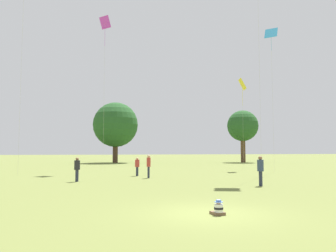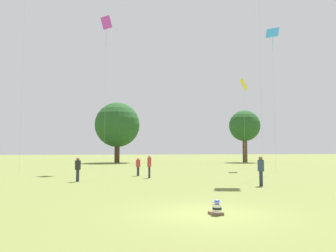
{
  "view_description": "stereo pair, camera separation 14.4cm",
  "coord_description": "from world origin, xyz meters",
  "px_view_note": "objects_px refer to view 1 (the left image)",
  "views": [
    {
      "loc": [
        -3.77,
        -10.99,
        2.2
      ],
      "look_at": [
        0.07,
        7.16,
        3.57
      ],
      "focal_mm": 35.0,
      "sensor_mm": 36.0,
      "label": 1
    },
    {
      "loc": [
        -3.63,
        -11.02,
        2.2
      ],
      "look_at": [
        0.07,
        7.16,
        3.57
      ],
      "focal_mm": 35.0,
      "sensor_mm": 36.0,
      "label": 2
    }
  ],
  "objects_px": {
    "person_standing_2": "(77,167)",
    "kite_2": "(271,36)",
    "seated_toddler": "(218,209)",
    "distant_tree_1": "(116,125)",
    "person_standing_0": "(149,164)",
    "kite_5": "(105,27)",
    "distant_tree_0": "(243,126)",
    "kite_4": "(242,86)",
    "person_standing_3": "(137,165)",
    "person_standing_1": "(260,168)"
  },
  "relations": [
    {
      "from": "person_standing_2",
      "to": "kite_2",
      "type": "relative_size",
      "value": 0.11
    },
    {
      "from": "seated_toddler",
      "to": "distant_tree_1",
      "type": "relative_size",
      "value": 0.05
    },
    {
      "from": "seated_toddler",
      "to": "person_standing_0",
      "type": "bearing_deg",
      "value": 81.66
    },
    {
      "from": "person_standing_2",
      "to": "kite_5",
      "type": "xyz_separation_m",
      "value": [
        1.92,
        11.16,
        14.47
      ]
    },
    {
      "from": "kite_5",
      "to": "distant_tree_0",
      "type": "distance_m",
      "value": 33.25
    },
    {
      "from": "person_standing_2",
      "to": "kite_4",
      "type": "relative_size",
      "value": 0.16
    },
    {
      "from": "kite_2",
      "to": "kite_4",
      "type": "xyz_separation_m",
      "value": [
        -1.38,
        4.07,
        -4.4
      ]
    },
    {
      "from": "person_standing_3",
      "to": "distant_tree_1",
      "type": "distance_m",
      "value": 30.42
    },
    {
      "from": "distant_tree_0",
      "to": "kite_2",
      "type": "bearing_deg",
      "value": -108.33
    },
    {
      "from": "person_standing_3",
      "to": "distant_tree_0",
      "type": "bearing_deg",
      "value": 75.91
    },
    {
      "from": "person_standing_1",
      "to": "kite_5",
      "type": "bearing_deg",
      "value": 1.96
    },
    {
      "from": "person_standing_2",
      "to": "distant_tree_0",
      "type": "relative_size",
      "value": 0.18
    },
    {
      "from": "person_standing_1",
      "to": "kite_2",
      "type": "xyz_separation_m",
      "value": [
        7.39,
        11.25,
        12.76
      ]
    },
    {
      "from": "person_standing_2",
      "to": "kite_5",
      "type": "bearing_deg",
      "value": -161.05
    },
    {
      "from": "person_standing_2",
      "to": "kite_4",
      "type": "distance_m",
      "value": 21.73
    },
    {
      "from": "person_standing_2",
      "to": "distant_tree_1",
      "type": "xyz_separation_m",
      "value": [
        4.29,
        34.06,
        5.62
      ]
    },
    {
      "from": "person_standing_0",
      "to": "kite_2",
      "type": "xyz_separation_m",
      "value": [
        13.3,
        4.28,
        12.73
      ]
    },
    {
      "from": "person_standing_0",
      "to": "person_standing_1",
      "type": "relative_size",
      "value": 1.0
    },
    {
      "from": "kite_2",
      "to": "kite_5",
      "type": "distance_m",
      "value": 17.52
    },
    {
      "from": "kite_2",
      "to": "distant_tree_0",
      "type": "height_order",
      "value": "kite_2"
    },
    {
      "from": "person_standing_2",
      "to": "person_standing_0",
      "type": "bearing_deg",
      "value": 137.71
    },
    {
      "from": "person_standing_0",
      "to": "distant_tree_0",
      "type": "distance_m",
      "value": 36.84
    },
    {
      "from": "person_standing_0",
      "to": "person_standing_1",
      "type": "height_order",
      "value": "person_standing_0"
    },
    {
      "from": "person_standing_2",
      "to": "kite_2",
      "type": "height_order",
      "value": "kite_2"
    },
    {
      "from": "seated_toddler",
      "to": "kite_4",
      "type": "xyz_separation_m",
      "value": [
        11.77,
        23.28,
        9.24
      ]
    },
    {
      "from": "person_standing_0",
      "to": "kite_2",
      "type": "bearing_deg",
      "value": 9.3
    },
    {
      "from": "distant_tree_1",
      "to": "distant_tree_0",
      "type": "bearing_deg",
      "value": -7.28
    },
    {
      "from": "kite_2",
      "to": "seated_toddler",
      "type": "bearing_deg",
      "value": -38.36
    },
    {
      "from": "person_standing_1",
      "to": "seated_toddler",
      "type": "bearing_deg",
      "value": 116.35
    },
    {
      "from": "person_standing_3",
      "to": "kite_5",
      "type": "relative_size",
      "value": 0.09
    },
    {
      "from": "kite_2",
      "to": "kite_5",
      "type": "relative_size",
      "value": 0.89
    },
    {
      "from": "kite_5",
      "to": "person_standing_0",
      "type": "bearing_deg",
      "value": -160.13
    },
    {
      "from": "person_standing_3",
      "to": "kite_5",
      "type": "height_order",
      "value": "kite_5"
    },
    {
      "from": "person_standing_2",
      "to": "distant_tree_0",
      "type": "xyz_separation_m",
      "value": [
        26.92,
        31.17,
        5.52
      ]
    },
    {
      "from": "seated_toddler",
      "to": "person_standing_0",
      "type": "height_order",
      "value": "person_standing_0"
    },
    {
      "from": "seated_toddler",
      "to": "distant_tree_0",
      "type": "distance_m",
      "value": 49.6
    },
    {
      "from": "kite_2",
      "to": "kite_5",
      "type": "bearing_deg",
      "value": -110.79
    },
    {
      "from": "seated_toddler",
      "to": "person_standing_1",
      "type": "xyz_separation_m",
      "value": [
        5.76,
        7.96,
        0.88
      ]
    },
    {
      "from": "seated_toddler",
      "to": "person_standing_0",
      "type": "distance_m",
      "value": 14.96
    },
    {
      "from": "kite_4",
      "to": "distant_tree_1",
      "type": "xyz_separation_m",
      "value": [
        -12.95,
        23.88,
        -2.83
      ]
    },
    {
      "from": "kite_2",
      "to": "person_standing_1",
      "type": "bearing_deg",
      "value": -37.26
    },
    {
      "from": "kite_5",
      "to": "distant_tree_0",
      "type": "bearing_deg",
      "value": -51.46
    },
    {
      "from": "person_standing_1",
      "to": "distant_tree_1",
      "type": "bearing_deg",
      "value": -17.73
    },
    {
      "from": "person_standing_0",
      "to": "person_standing_3",
      "type": "xyz_separation_m",
      "value": [
        -0.62,
        2.36,
        -0.2
      ]
    },
    {
      "from": "person_standing_1",
      "to": "distant_tree_1",
      "type": "distance_m",
      "value": 40.2
    },
    {
      "from": "person_standing_3",
      "to": "seated_toddler",
      "type": "bearing_deg",
      "value": -62.04
    },
    {
      "from": "seated_toddler",
      "to": "kite_4",
      "type": "distance_m",
      "value": 27.68
    },
    {
      "from": "seated_toddler",
      "to": "kite_2",
      "type": "bearing_deg",
      "value": 46.69
    },
    {
      "from": "person_standing_3",
      "to": "person_standing_1",
      "type": "bearing_deg",
      "value": -29.6
    },
    {
      "from": "person_standing_1",
      "to": "distant_tree_0",
      "type": "height_order",
      "value": "distant_tree_0"
    }
  ]
}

